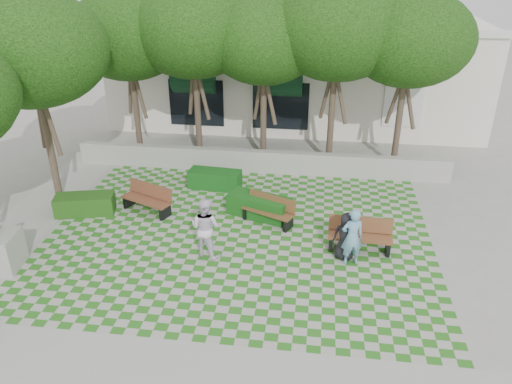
# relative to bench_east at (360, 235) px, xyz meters

# --- Properties ---
(ground) EXTENTS (90.00, 90.00, 0.00)m
(ground) POSITION_rel_bench_east_xyz_m (-3.73, -0.84, -0.48)
(ground) COLOR gray
(ground) RESTS_ON ground
(lawn) EXTENTS (12.00, 12.00, 0.00)m
(lawn) POSITION_rel_bench_east_xyz_m (-3.73, 0.16, -0.47)
(lawn) COLOR #2B721E
(lawn) RESTS_ON ground
(sidewalk_south) EXTENTS (16.00, 2.00, 0.01)m
(sidewalk_south) POSITION_rel_bench_east_xyz_m (-3.73, -5.54, -0.48)
(sidewalk_south) COLOR #9E9B93
(sidewalk_south) RESTS_ON ground
(sidewalk_west) EXTENTS (2.00, 12.00, 0.01)m
(sidewalk_west) POSITION_rel_bench_east_xyz_m (-10.93, 0.16, -0.48)
(sidewalk_west) COLOR #9E9B93
(sidewalk_west) RESTS_ON ground
(retaining_wall) EXTENTS (15.00, 0.36, 0.90)m
(retaining_wall) POSITION_rel_bench_east_xyz_m (-3.73, 5.36, -0.03)
(retaining_wall) COLOR #9E9B93
(retaining_wall) RESTS_ON ground
(bench_east) EXTENTS (1.93, 0.72, 1.00)m
(bench_east) POSITION_rel_bench_east_xyz_m (0.00, 0.00, 0.00)
(bench_east) COLOR brown
(bench_east) RESTS_ON ground
(bench_mid) EXTENTS (1.85, 1.27, 0.93)m
(bench_mid) POSITION_rel_bench_east_xyz_m (-2.89, 1.27, -0.03)
(bench_mid) COLOR brown
(bench_mid) RESTS_ON ground
(bench_west) EXTENTS (1.93, 1.30, 0.97)m
(bench_west) POSITION_rel_bench_east_xyz_m (-7.11, 1.50, -0.01)
(bench_west) COLOR brown
(bench_west) RESTS_ON ground
(hedge_midright) EXTENTS (2.24, 1.48, 0.73)m
(hedge_midright) POSITION_rel_bench_east_xyz_m (-3.27, 1.67, -0.12)
(hedge_midright) COLOR #124513
(hedge_midright) RESTS_ON ground
(hedge_midleft) EXTENTS (2.01, 0.95, 0.68)m
(hedge_midleft) POSITION_rel_bench_east_xyz_m (-5.20, 3.65, -0.14)
(hedge_midleft) COLOR #134917
(hedge_midleft) RESTS_ON ground
(hedge_west) EXTENTS (2.08, 1.23, 0.68)m
(hedge_west) POSITION_rel_bench_east_xyz_m (-9.20, 1.07, -0.14)
(hedge_west) COLOR #1C4813
(hedge_west) RESTS_ON ground
(person_blue) EXTENTS (0.73, 0.58, 1.75)m
(person_blue) POSITION_rel_bench_east_xyz_m (-0.30, -0.79, 0.40)
(person_blue) COLOR #6CA4C6
(person_blue) RESTS_ON ground
(person_dark) EXTENTS (0.81, 0.62, 1.48)m
(person_dark) POSITION_rel_bench_east_xyz_m (-0.47, -0.55, 0.26)
(person_dark) COLOR black
(person_dark) RESTS_ON ground
(person_white) EXTENTS (1.09, 0.96, 1.87)m
(person_white) POSITION_rel_bench_east_xyz_m (-4.51, -0.91, 0.45)
(person_white) COLOR white
(person_white) RESTS_ON ground
(tree_row) EXTENTS (17.70, 13.40, 7.41)m
(tree_row) POSITION_rel_bench_east_xyz_m (-5.60, 5.11, 4.70)
(tree_row) COLOR #47382B
(tree_row) RESTS_ON ground
(building) EXTENTS (18.00, 8.92, 5.15)m
(building) POSITION_rel_bench_east_xyz_m (-2.80, 13.24, 2.04)
(building) COLOR white
(building) RESTS_ON ground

